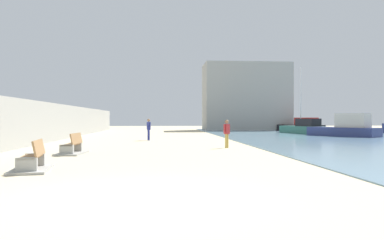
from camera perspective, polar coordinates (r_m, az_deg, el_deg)
ground_plane at (r=26.17m, az=-5.96°, el=-3.41°), size 120.00×120.00×0.00m
seawall at (r=27.35m, az=-21.87°, el=-0.37°), size 0.80×64.00×2.77m
bench_near at (r=13.20m, az=-22.70°, el=-5.97°), size 1.38×2.23×0.98m
bench_far at (r=18.70m, az=-17.43°, el=-4.15°), size 1.22×2.16×0.98m
person_walking at (r=29.20m, az=-6.47°, el=-1.17°), size 0.30×0.48×1.64m
person_standing at (r=21.64m, az=5.19°, el=-1.75°), size 0.42×0.38×1.59m
boat_nearest at (r=37.56m, az=21.92°, el=-1.13°), size 5.18×6.36×2.08m
boat_mid_bay at (r=42.93m, az=16.28°, el=-1.13°), size 3.11×7.12×7.20m
boat_far_left at (r=52.08m, az=16.03°, el=-0.88°), size 5.13×6.33×1.74m
harbor_building at (r=55.53m, az=8.00°, el=3.38°), size 12.00×6.00×9.46m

